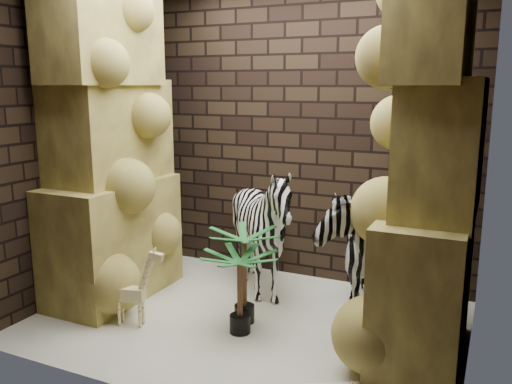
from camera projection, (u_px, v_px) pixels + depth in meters
The scene contains 12 objects.
floor at pixel (247, 321), 4.48m from camera, with size 3.50×3.50×0.00m, color beige.
wall_back at pixel (300, 133), 5.29m from camera, with size 3.50×3.50×0.00m, color black.
wall_front at pixel (152, 168), 3.07m from camera, with size 3.50×3.50×0.00m, color black.
wall_left at pixel (78, 137), 4.91m from camera, with size 3.00×3.00×0.00m, color black.
wall_right at pixel (485, 159), 3.46m from camera, with size 3.00×3.00×0.00m, color black.
rock_pillar_left at pixel (107, 138), 4.76m from camera, with size 0.68×1.30×3.00m, color #D4C659, non-canonical shape.
rock_pillar_right at pixel (432, 156), 3.59m from camera, with size 0.58×1.25×3.00m, color #D4C659, non-canonical shape.
zebra_right at pixel (353, 237), 4.41m from camera, with size 0.66×1.22×1.45m, color white.
zebra_left at pixel (263, 237), 4.91m from camera, with size 1.03×1.28×1.16m, color white.
giraffe_toy at pixel (130, 285), 4.34m from camera, with size 0.36×0.12×0.71m, color #F6E79F, non-canonical shape.
palm_front at pixel (244, 276), 4.39m from camera, with size 0.36×0.36×0.82m, color #1E572C, non-canonical shape.
palm_back at pixel (240, 292), 4.21m from camera, with size 0.36×0.36×0.69m, color #1E572C, non-canonical shape.
Camera 1 is at (1.83, -3.75, 1.98)m, focal length 36.90 mm.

